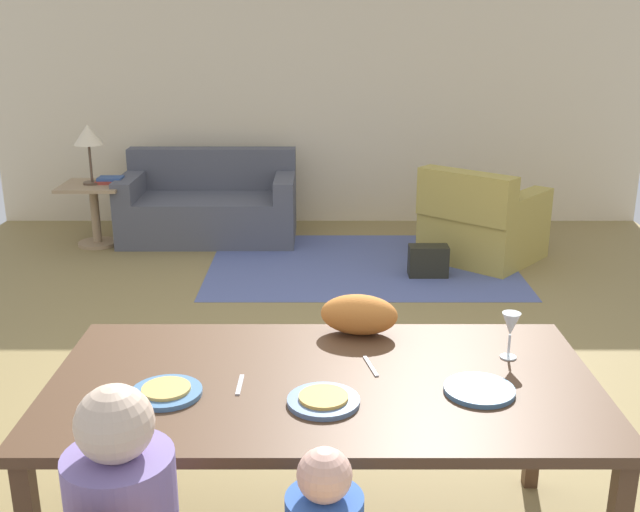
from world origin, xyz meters
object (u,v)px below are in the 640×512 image
dining_table (322,394)px  plate_near_man (165,393)px  wine_glass (509,326)px  cat (358,315)px  plate_near_woman (478,390)px  side_table (94,206)px  book_lower (108,182)px  armchair (480,224)px  table_lamp (87,137)px  book_upper (110,178)px  plate_near_child (322,401)px  couch (209,207)px  handbag (428,261)px

dining_table → plate_near_man: bearing=-167.7°
wine_glass → cat: bearing=157.7°
plate_near_woman → side_table: 5.09m
book_lower → cat: bearing=-61.4°
armchair → side_table: bearing=172.8°
table_lamp → book_upper: 0.42m
plate_near_man → table_lamp: (-1.55, 4.35, 0.24)m
plate_near_child → book_lower: plate_near_child is taller
table_lamp → wine_glass: bearing=-55.2°
wine_glass → plate_near_woman: bearing=-121.2°
dining_table → wine_glass: wine_glass is taller
couch → book_upper: 0.95m
plate_near_woman → couch: size_ratio=0.15×
handbag → plate_near_woman: bearing=-95.4°
plate_near_man → armchair: size_ratio=0.21×
plate_near_woman → wine_glass: wine_glass is taller
dining_table → plate_near_man: size_ratio=7.97×
couch → handbag: 2.27m
couch → side_table: (-1.03, -0.26, 0.07)m
couch → book_upper: bearing=-166.3°
dining_table → wine_glass: bearing=14.1°
plate_near_woman → handbag: 3.51m
plate_near_man → armchair: 4.39m
side_table → handbag: size_ratio=1.81×
armchair → book_upper: (-3.33, 0.49, 0.30)m
cat → handbag: cat is taller
couch → armchair: size_ratio=1.35×
book_upper → handbag: (2.81, -0.95, -0.49)m
table_lamp → handbag: (2.97, -0.90, -0.88)m
armchair → side_table: size_ratio=2.08×
wine_glass → couch: wine_glass is taller
table_lamp → book_lower: table_lamp is taller
plate_near_man → handbag: bearing=67.6°
dining_table → armchair: size_ratio=1.65×
couch → handbag: bearing=-30.8°
plate_near_woman → table_lamp: table_lamp is taller
wine_glass → book_lower: (-2.67, 4.08, -0.30)m
dining_table → book_upper: bearing=114.4°
book_lower → wine_glass: bearing=-56.8°
handbag → plate_near_child: bearing=-104.0°
plate_near_man → armchair: armchair is taller
cat → table_lamp: (-2.24, 3.82, 0.16)m
cat → book_lower: 4.39m
plate_near_woman → plate_near_man: bearing=-179.0°
cat → armchair: cat is taller
dining_table → plate_near_woman: (0.55, -0.10, 0.07)m
side_table → book_upper: 0.29m
plate_near_child → cat: (0.15, 0.59, 0.08)m
armchair → handbag: armchair is taller
wine_glass → table_lamp: 4.93m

